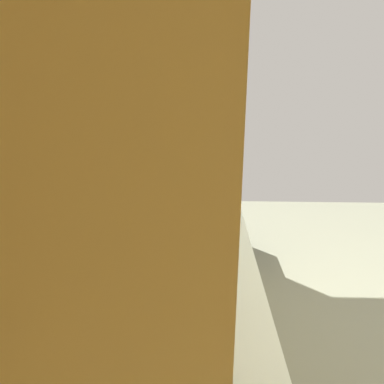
% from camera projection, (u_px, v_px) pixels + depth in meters
% --- Properties ---
extents(wall_back, '(4.32, 0.12, 2.71)m').
position_uv_depth(wall_back, '(139.00, 173.00, 1.92)').
color(wall_back, '#EEC179').
rests_on(wall_back, ground_plane).
extents(counter_run, '(3.40, 0.61, 0.91)m').
position_uv_depth(counter_run, '(199.00, 356.00, 1.81)').
color(counter_run, tan).
rests_on(counter_run, ground_plane).
extents(upper_cabinets, '(2.32, 0.34, 0.66)m').
position_uv_depth(upper_cabinets, '(171.00, 95.00, 1.40)').
color(upper_cabinets, tan).
extents(window_back_wall, '(0.46, 0.02, 0.65)m').
position_uv_depth(window_back_wall, '(51.00, 376.00, 0.66)').
color(window_back_wall, '#997A4C').
extents(oven_range, '(0.69, 0.65, 1.09)m').
position_uv_depth(oven_range, '(204.00, 213.00, 3.75)').
color(oven_range, black).
rests_on(oven_range, ground_plane).
extents(microwave, '(0.51, 0.35, 0.31)m').
position_uv_depth(microwave, '(199.00, 188.00, 2.63)').
color(microwave, white).
rests_on(microwave, counter_run).
extents(bowl, '(0.15, 0.15, 0.04)m').
position_uv_depth(bowl, '(215.00, 280.00, 1.65)').
color(bowl, silver).
rests_on(bowl, counter_run).
extents(kettle, '(0.16, 0.12, 0.17)m').
position_uv_depth(kettle, '(212.00, 231.00, 2.06)').
color(kettle, '#B7BABF').
rests_on(kettle, counter_run).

